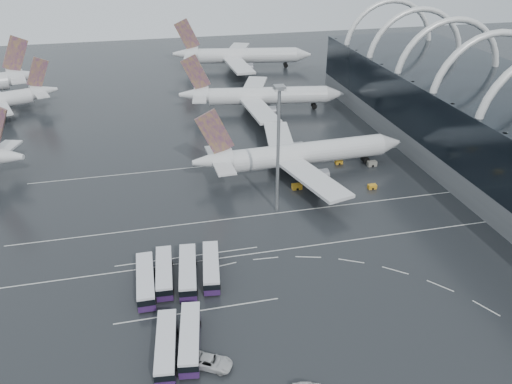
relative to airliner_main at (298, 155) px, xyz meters
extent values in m
plane|color=black|center=(-8.24, -31.33, -4.85)|extent=(420.00, 420.00, 0.00)
cube|color=#5C5D61|center=(53.76, -11.33, -1.85)|extent=(42.00, 160.00, 6.00)
torus|color=silver|center=(49.76, -3.33, 13.15)|extent=(33.80, 1.80, 33.80)
torus|color=silver|center=(49.76, 15.67, 13.15)|extent=(33.80, 1.80, 33.80)
torus|color=silver|center=(49.76, 34.67, 13.15)|extent=(33.80, 1.80, 33.80)
torus|color=silver|center=(49.76, 53.67, 13.15)|extent=(33.80, 1.80, 33.80)
cube|color=beige|center=(-8.24, -33.33, -4.84)|extent=(120.00, 0.25, 0.01)
cube|color=beige|center=(-8.24, -19.33, -4.84)|extent=(120.00, 0.25, 0.01)
cube|color=beige|center=(-8.24, 8.67, -4.84)|extent=(120.00, 0.25, 0.01)
cube|color=beige|center=(-32.24, -47.33, -4.84)|extent=(28.00, 0.25, 0.01)
cube|color=beige|center=(-32.24, -31.33, -4.84)|extent=(28.00, 0.25, 0.01)
cylinder|color=silver|center=(2.91, 0.13, 0.18)|extent=(41.37, 7.59, 5.72)
cone|color=silver|center=(26.42, 1.21, 0.18)|extent=(6.17, 5.98, 5.72)
cone|color=silver|center=(-22.56, -1.03, 1.16)|extent=(10.11, 6.16, 5.72)
cube|color=#451762|center=(-21.58, -0.99, 8.46)|extent=(9.51, 1.02, 12.11)
cube|color=silver|center=(-20.60, -0.94, 1.16)|extent=(5.24, 17.92, 0.49)
cube|color=silver|center=(-0.46, -12.35, -0.41)|extent=(12.89, 25.58, 0.79)
cube|color=silver|center=(-1.59, 12.26, -0.41)|extent=(10.82, 25.43, 0.79)
cylinder|color=slate|center=(2.33, -8.77, -2.19)|extent=(5.57, 3.59, 3.35)
cylinder|color=slate|center=(1.52, 8.95, -2.19)|extent=(5.57, 3.59, 3.35)
cube|color=black|center=(-1.03, -0.05, -3.76)|extent=(12.10, 6.84, 2.17)
cylinder|color=silver|center=(4.45, 48.90, 0.28)|extent=(40.95, 11.92, 5.83)
cone|color=silver|center=(27.46, 45.36, 0.28)|extent=(6.85, 6.68, 5.83)
cone|color=silver|center=(-20.55, 52.75, 1.28)|extent=(10.82, 7.29, 5.83)
cube|color=#451762|center=(-19.55, 52.59, 8.72)|extent=(9.66, 2.07, 12.36)
cube|color=silver|center=(-18.56, 52.44, 1.28)|extent=(7.22, 18.57, 0.50)
cube|color=silver|center=(-1.43, 37.09, -0.32)|extent=(8.45, 25.49, 0.80)
cube|color=silver|center=(2.39, 61.93, -0.32)|extent=(15.48, 25.99, 0.80)
cylinder|color=slate|center=(2.08, 40.11, -2.13)|extent=(5.98, 4.22, 3.42)
cylinder|color=slate|center=(4.83, 58.00, -2.13)|extent=(5.98, 4.22, 3.42)
cube|color=black|center=(0.48, 49.51, -3.74)|extent=(12.90, 8.19, 2.21)
cylinder|color=silver|center=(9.41, 105.12, 0.80)|extent=(43.54, 13.54, 6.43)
cone|color=silver|center=(33.92, 100.97, 0.80)|extent=(7.63, 7.45, 6.43)
cone|color=silver|center=(-17.29, 109.65, 1.91)|extent=(12.00, 8.19, 6.43)
cube|color=#451762|center=(-16.20, 109.46, 10.11)|extent=(10.63, 2.44, 13.62)
cube|color=silver|center=(-15.11, 109.28, 1.91)|extent=(8.25, 20.49, 0.55)
cube|color=silver|center=(2.72, 92.21, 0.14)|extent=(8.90, 27.99, 0.89)
cube|color=silver|center=(7.35, 119.52, 0.14)|extent=(17.42, 28.60, 0.89)
cylinder|color=slate|center=(6.65, 95.48, -1.86)|extent=(6.64, 4.73, 3.77)
cylinder|color=slate|center=(9.98, 115.14, -1.86)|extent=(6.64, 4.73, 3.77)
cube|color=black|center=(5.04, 105.86, -3.63)|extent=(14.29, 9.21, 2.44)
cone|color=silver|center=(-73.11, 12.19, 1.71)|extent=(12.15, 9.23, 6.24)
cone|color=silver|center=(-71.17, 71.03, 0.61)|extent=(10.16, 7.83, 5.19)
cube|color=#451762|center=(-72.02, 70.74, 7.24)|extent=(8.33, 3.32, 11.01)
cube|color=silver|center=(-72.86, 70.45, 0.61)|extent=(9.07, 16.55, 0.45)
cube|color=black|center=(-84.21, 66.53, -3.86)|extent=(12.03, 8.93, 1.97)
cone|color=silver|center=(-80.53, 88.20, 1.95)|extent=(12.37, 8.95, 6.46)
cube|color=#451762|center=(-81.61, 87.93, 10.19)|extent=(10.58, 3.23, 13.69)
cube|color=silver|center=(-82.69, 87.67, 1.95)|extent=(9.69, 20.67, 0.56)
cube|color=#2B1543|center=(-40.52, -39.40, -3.92)|extent=(3.17, 13.39, 1.13)
cube|color=black|center=(-40.52, -39.40, -2.69)|extent=(3.22, 13.12, 1.33)
cube|color=silver|center=(-40.52, -39.40, -1.79)|extent=(3.17, 13.39, 0.46)
cylinder|color=black|center=(-39.15, -43.69, -4.33)|extent=(0.37, 1.03, 1.03)
cylinder|color=black|center=(-42.01, -43.65, -4.33)|extent=(0.37, 1.03, 1.03)
cylinder|color=black|center=(-39.03, -35.15, -4.33)|extent=(0.37, 1.03, 1.03)
cylinder|color=black|center=(-41.89, -35.11, -4.33)|extent=(0.37, 1.03, 1.03)
cube|color=#2B1543|center=(-37.12, -37.70, -3.96)|extent=(3.64, 12.99, 1.09)
cube|color=black|center=(-37.12, -37.70, -2.77)|extent=(3.68, 12.74, 1.28)
cube|color=silver|center=(-37.12, -37.70, -1.91)|extent=(3.64, 12.99, 0.44)
cylinder|color=black|center=(-35.99, -41.88, -4.35)|extent=(0.41, 1.01, 0.99)
cylinder|color=black|center=(-38.74, -41.72, -4.35)|extent=(0.41, 1.01, 0.99)
cylinder|color=black|center=(-35.49, -33.68, -4.35)|extent=(0.41, 1.01, 0.99)
cylinder|color=black|center=(-38.24, -33.51, -4.35)|extent=(0.41, 1.01, 0.99)
cube|color=#2B1543|center=(-32.91, -38.58, -3.91)|extent=(4.42, 13.75, 1.14)
cube|color=black|center=(-32.91, -38.58, -2.67)|extent=(4.45, 13.49, 1.35)
cube|color=silver|center=(-32.91, -38.58, -1.76)|extent=(4.42, 13.75, 0.47)
cylinder|color=black|center=(-31.93, -43.03, -4.33)|extent=(0.47, 1.07, 1.04)
cylinder|color=black|center=(-34.81, -42.72, -4.33)|extent=(0.47, 1.07, 1.04)
cylinder|color=black|center=(-31.02, -34.43, -4.33)|extent=(0.47, 1.07, 1.04)
cylinder|color=black|center=(-33.90, -34.13, -4.33)|extent=(0.47, 1.07, 1.04)
cube|color=#2B1543|center=(-28.56, -38.05, -3.96)|extent=(4.50, 13.13, 1.09)
cube|color=black|center=(-28.56, -38.05, -2.77)|extent=(4.53, 12.88, 1.29)
cube|color=silver|center=(-28.56, -38.05, -1.90)|extent=(4.50, 13.13, 0.45)
cylinder|color=black|center=(-27.73, -42.31, -4.35)|extent=(0.47, 1.03, 0.99)
cylinder|color=black|center=(-30.46, -41.96, -4.35)|extent=(0.47, 1.03, 0.99)
cylinder|color=black|center=(-26.67, -34.15, -4.35)|extent=(0.47, 1.03, 0.99)
cylinder|color=black|center=(-29.40, -33.79, -4.35)|extent=(0.47, 1.03, 0.99)
cube|color=#2B1543|center=(-38.09, -55.93, -3.95)|extent=(4.31, 13.28, 1.10)
cube|color=black|center=(-38.09, -55.93, -2.74)|extent=(4.34, 13.03, 1.30)
cube|color=silver|center=(-38.09, -55.93, -1.86)|extent=(4.31, 13.28, 0.45)
cylinder|color=black|center=(-37.15, -60.23, -4.35)|extent=(0.46, 1.04, 1.00)
cylinder|color=black|center=(-39.93, -59.93, -4.35)|extent=(0.46, 1.04, 1.00)
cylinder|color=black|center=(-36.24, -51.93, -4.35)|extent=(0.46, 1.04, 1.00)
cylinder|color=black|center=(-39.02, -51.63, -4.35)|extent=(0.46, 1.04, 1.00)
cube|color=#2B1543|center=(-34.41, -55.07, -3.94)|extent=(4.80, 13.45, 1.11)
cube|color=black|center=(-34.41, -55.07, -2.72)|extent=(4.82, 13.20, 1.32)
cube|color=silver|center=(-34.41, -55.07, -1.84)|extent=(4.80, 13.45, 0.46)
cylinder|color=black|center=(-33.62, -59.44, -4.34)|extent=(0.50, 1.05, 1.01)
cylinder|color=black|center=(-36.41, -59.04, -4.34)|extent=(0.50, 1.05, 1.01)
cylinder|color=black|center=(-32.41, -51.10, -4.34)|extent=(0.50, 1.05, 1.01)
cylinder|color=black|center=(-35.20, -50.70, -4.34)|extent=(0.50, 1.05, 1.01)
imported|color=silver|center=(-31.86, -59.64, -3.96)|extent=(7.00, 5.60, 1.77)
cylinder|color=gray|center=(-10.50, -17.95, 9.30)|extent=(0.71, 0.71, 28.30)
cube|color=gray|center=(-10.50, -17.95, 23.75)|extent=(2.22, 2.22, 0.81)
cube|color=silver|center=(-10.50, -17.95, 23.45)|extent=(2.02, 2.02, 0.40)
cube|color=orange|center=(15.11, -13.31, -4.29)|extent=(2.04, 1.21, 1.11)
cube|color=slate|center=(20.56, -1.27, -4.18)|extent=(2.45, 1.45, 1.34)
cube|color=orange|center=(-3.00, -9.25, -4.19)|extent=(2.41, 1.43, 1.32)
cube|color=orange|center=(12.40, 2.00, -4.31)|extent=(1.99, 1.17, 1.08)
camera|label=1|loc=(-37.33, -112.30, 53.26)|focal=35.00mm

